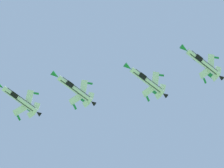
% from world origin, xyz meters
% --- Properties ---
extents(fighter_jet_left_wing, '(9.64, 15.01, 6.47)m').
position_xyz_m(fighter_jet_left_wing, '(-40.04, 23.64, 145.00)').
color(fighter_jet_left_wing, silver).
extents(fighter_jet_right_wing, '(9.45, 15.01, 6.99)m').
position_xyz_m(fighter_jet_right_wing, '(-24.18, 28.39, 145.72)').
color(fighter_jet_right_wing, silver).
extents(fighter_jet_left_outer, '(9.58, 15.01, 6.65)m').
position_xyz_m(fighter_jet_left_outer, '(-4.09, 36.19, 146.59)').
color(fighter_jet_left_outer, silver).
extents(fighter_jet_right_outer, '(9.53, 15.01, 6.78)m').
position_xyz_m(fighter_jet_right_outer, '(12.94, 38.80, 146.37)').
color(fighter_jet_right_outer, silver).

